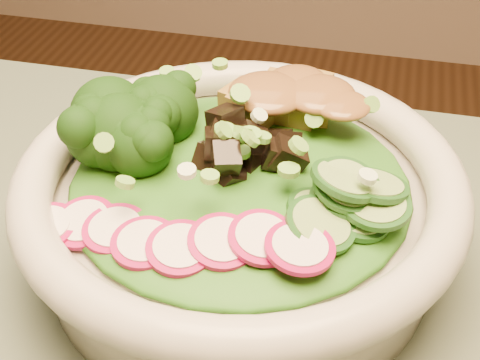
% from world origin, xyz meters
% --- Properties ---
extents(salad_bowl, '(0.27, 0.27, 0.07)m').
position_xyz_m(salad_bowl, '(0.14, 0.20, 0.79)').
color(salad_bowl, beige).
rests_on(salad_bowl, dining_table).
extents(lettuce_bed, '(0.20, 0.20, 0.02)m').
position_xyz_m(lettuce_bed, '(0.14, 0.20, 0.81)').
color(lettuce_bed, '#1C5A13').
rests_on(lettuce_bed, salad_bowl).
extents(broccoli_florets, '(0.08, 0.07, 0.04)m').
position_xyz_m(broccoli_florets, '(0.08, 0.21, 0.83)').
color(broccoli_florets, black).
rests_on(broccoli_florets, salad_bowl).
extents(radish_slices, '(0.11, 0.04, 0.02)m').
position_xyz_m(radish_slices, '(0.13, 0.13, 0.81)').
color(radish_slices, '#A10C4B').
rests_on(radish_slices, salad_bowl).
extents(cucumber_slices, '(0.07, 0.07, 0.04)m').
position_xyz_m(cucumber_slices, '(0.20, 0.18, 0.82)').
color(cucumber_slices, '#9ECA70').
rests_on(cucumber_slices, salad_bowl).
extents(mushroom_heap, '(0.07, 0.07, 0.04)m').
position_xyz_m(mushroom_heap, '(0.15, 0.21, 0.82)').
color(mushroom_heap, black).
rests_on(mushroom_heap, salad_bowl).
extents(tofu_cubes, '(0.09, 0.06, 0.04)m').
position_xyz_m(tofu_cubes, '(0.16, 0.26, 0.82)').
color(tofu_cubes, olive).
rests_on(tofu_cubes, salad_bowl).
extents(peanut_sauce, '(0.07, 0.06, 0.02)m').
position_xyz_m(peanut_sauce, '(0.16, 0.26, 0.83)').
color(peanut_sauce, brown).
rests_on(peanut_sauce, tofu_cubes).
extents(scallion_garnish, '(0.19, 0.19, 0.02)m').
position_xyz_m(scallion_garnish, '(0.14, 0.20, 0.83)').
color(scallion_garnish, '#71B540').
rests_on(scallion_garnish, salad_bowl).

